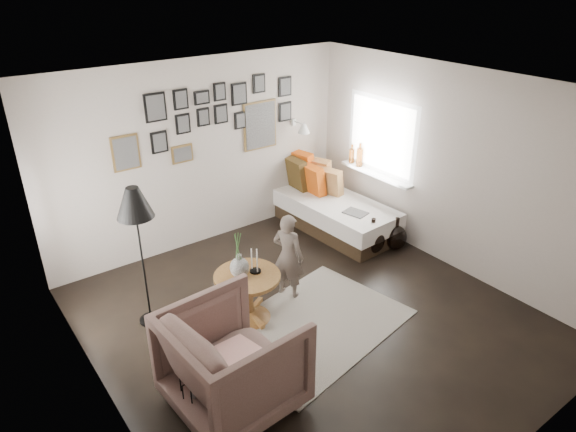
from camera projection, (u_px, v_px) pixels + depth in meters
ground at (311, 319)px, 5.87m from camera, size 4.80×4.80×0.00m
wall_back at (202, 155)px, 7.02m from camera, size 4.50×0.00×4.50m
wall_front at (531, 340)px, 3.57m from camera, size 4.50×0.00×4.50m
wall_left at (95, 292)px, 4.09m from camera, size 0.00×4.80×4.80m
wall_right at (450, 170)px, 6.50m from camera, size 0.00×4.80×4.80m
ceiling at (316, 91)px, 4.72m from camera, size 4.80×4.80×0.00m
door_left at (61, 257)px, 5.07m from camera, size 0.00×2.14×2.14m
window_right at (369, 168)px, 7.59m from camera, size 0.15×1.32×1.30m
gallery_wall at (219, 120)px, 6.97m from camera, size 2.74×0.03×1.08m
wall_sconce at (303, 128)px, 7.59m from camera, size 0.18×0.36×0.16m
rug at (313, 325)px, 5.76m from camera, size 2.28×1.78×0.01m
pedestal_table at (248, 298)px, 5.77m from camera, size 0.74×0.74×0.58m
vase at (239, 264)px, 5.53m from camera, size 0.21×0.21×0.53m
candles at (255, 261)px, 5.63m from camera, size 0.13×0.13×0.27m
daybed at (328, 206)px, 7.82m from camera, size 1.01×2.20×1.04m
magazine_on_daybed at (356, 213)px, 7.25m from camera, size 0.30×0.36×0.02m
armchair at (233, 361)px, 4.54m from camera, size 1.14×1.11×0.99m
armchair_cushion at (233, 357)px, 4.60m from camera, size 0.46×0.47×0.20m
floor_lamp at (135, 208)px, 5.22m from camera, size 0.38×0.38×1.65m
magazine_basket at (200, 394)px, 4.58m from camera, size 0.34×0.34×0.40m
demijohn_large at (372, 240)px, 7.12m from camera, size 0.35×0.35×0.53m
demijohn_small at (396, 237)px, 7.24m from camera, size 0.31×0.31×0.48m
child at (288, 256)px, 6.07m from camera, size 0.40×0.47×1.08m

